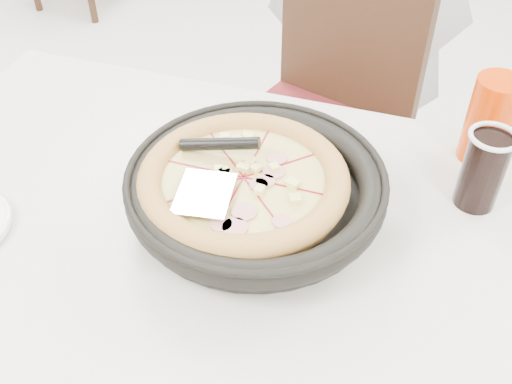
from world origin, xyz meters
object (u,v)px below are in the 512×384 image
(pizza_pan, at_px, (256,196))
(main_table, at_px, (215,355))
(chair_far, at_px, (310,132))
(cola_glass, at_px, (483,172))
(red_cup, at_px, (490,120))
(pizza, at_px, (244,188))

(pizza_pan, bearing_deg, main_table, -147.83)
(main_table, xyz_separation_m, chair_far, (0.02, 0.66, 0.10))
(pizza_pan, relative_size, cola_glass, 2.96)
(red_cup, bearing_deg, pizza_pan, -140.95)
(main_table, distance_m, pizza_pan, 0.43)
(pizza_pan, bearing_deg, red_cup, 39.05)
(main_table, distance_m, cola_glass, 0.63)
(main_table, xyz_separation_m, cola_glass, (0.41, 0.19, 0.44))
(pizza_pan, relative_size, red_cup, 2.41)
(pizza, xyz_separation_m, red_cup, (0.36, 0.28, 0.02))
(pizza_pan, distance_m, red_cup, 0.44)
(main_table, relative_size, pizza_pan, 3.11)
(pizza, xyz_separation_m, cola_glass, (0.35, 0.15, 0.00))
(main_table, height_order, pizza, pizza)
(chair_far, distance_m, pizza_pan, 0.70)
(main_table, relative_size, red_cup, 7.50)
(cola_glass, bearing_deg, red_cup, 88.56)
(pizza_pan, xyz_separation_m, pizza, (-0.02, -0.01, 0.02))
(chair_far, distance_m, red_cup, 0.63)
(cola_glass, height_order, red_cup, red_cup)
(chair_far, bearing_deg, cola_glass, 146.60)
(chair_far, height_order, pizza_pan, chair_far)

